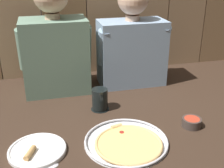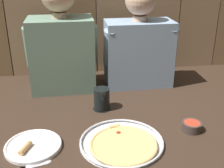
{
  "view_description": "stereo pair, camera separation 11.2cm",
  "coord_description": "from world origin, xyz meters",
  "px_view_note": "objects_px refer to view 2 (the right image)",
  "views": [
    {
      "loc": [
        -0.28,
        -1.06,
        0.7
      ],
      "look_at": [
        0.0,
        0.1,
        0.18
      ],
      "focal_mm": 46.19,
      "sensor_mm": 36.0,
      "label": 1
    },
    {
      "loc": [
        -0.17,
        -1.08,
        0.7
      ],
      "look_at": [
        0.0,
        0.1,
        0.18
      ],
      "focal_mm": 46.19,
      "sensor_mm": 36.0,
      "label": 2
    }
  ],
  "objects_px": {
    "pizza_tray": "(122,143)",
    "dinner_plate": "(33,146)",
    "diner_left": "(61,40)",
    "dipping_bowl": "(192,126)",
    "drinking_glass": "(102,99)",
    "diner_right": "(139,42)"
  },
  "relations": [
    {
      "from": "pizza_tray",
      "to": "dinner_plate",
      "type": "bearing_deg",
      "value": 174.29
    },
    {
      "from": "pizza_tray",
      "to": "dinner_plate",
      "type": "height_order",
      "value": "dinner_plate"
    },
    {
      "from": "pizza_tray",
      "to": "diner_left",
      "type": "height_order",
      "value": "diner_left"
    },
    {
      "from": "dipping_bowl",
      "to": "diner_left",
      "type": "distance_m",
      "value": 0.83
    },
    {
      "from": "diner_left",
      "to": "drinking_glass",
      "type": "bearing_deg",
      "value": -57.1
    },
    {
      "from": "drinking_glass",
      "to": "diner_right",
      "type": "distance_m",
      "value": 0.44
    },
    {
      "from": "pizza_tray",
      "to": "drinking_glass",
      "type": "bearing_deg",
      "value": 98.22
    },
    {
      "from": "dipping_bowl",
      "to": "diner_left",
      "type": "xyz_separation_m",
      "value": [
        -0.56,
        0.55,
        0.27
      ]
    },
    {
      "from": "drinking_glass",
      "to": "diner_right",
      "type": "relative_size",
      "value": 0.19
    },
    {
      "from": "diner_left",
      "to": "diner_right",
      "type": "relative_size",
      "value": 1.07
    },
    {
      "from": "dinner_plate",
      "to": "diner_right",
      "type": "relative_size",
      "value": 0.39
    },
    {
      "from": "pizza_tray",
      "to": "dinner_plate",
      "type": "relative_size",
      "value": 1.52
    },
    {
      "from": "dipping_bowl",
      "to": "diner_left",
      "type": "height_order",
      "value": "diner_left"
    },
    {
      "from": "dinner_plate",
      "to": "diner_left",
      "type": "bearing_deg",
      "value": 77.8
    },
    {
      "from": "drinking_glass",
      "to": "dipping_bowl",
      "type": "bearing_deg",
      "value": -35.0
    },
    {
      "from": "dinner_plate",
      "to": "drinking_glass",
      "type": "xyz_separation_m",
      "value": [
        0.31,
        0.29,
        0.05
      ]
    },
    {
      "from": "drinking_glass",
      "to": "dinner_plate",
      "type": "bearing_deg",
      "value": -137.41
    },
    {
      "from": "dinner_plate",
      "to": "diner_left",
      "type": "relative_size",
      "value": 0.36
    },
    {
      "from": "pizza_tray",
      "to": "drinking_glass",
      "type": "xyz_separation_m",
      "value": [
        -0.05,
        0.32,
        0.04
      ]
    },
    {
      "from": "dipping_bowl",
      "to": "drinking_glass",
      "type": "bearing_deg",
      "value": 145.0
    },
    {
      "from": "diner_left",
      "to": "pizza_tray",
      "type": "bearing_deg",
      "value": -69.09
    },
    {
      "from": "pizza_tray",
      "to": "drinking_glass",
      "type": "distance_m",
      "value": 0.33
    }
  ]
}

